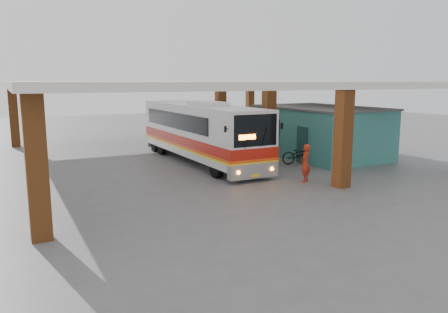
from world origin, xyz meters
TOP-DOWN VIEW (x-y plane):
  - ground at (0.00, 0.00)m, footprint 90.00×90.00m
  - brick_columns at (1.43, 5.00)m, footprint 20.10×21.60m
  - canopy_roof at (0.50, 6.50)m, footprint 21.00×23.00m
  - shop_building at (7.49, 4.00)m, footprint 5.20×8.20m
  - coach_bus at (-0.10, 5.45)m, footprint 2.74×12.30m
  - motorcycle at (4.70, 2.26)m, footprint 2.31×1.34m
  - pedestrian at (2.17, -1.45)m, footprint 0.77×0.74m
  - red_chair at (4.58, 5.84)m, footprint 0.50×0.50m

SIDE VIEW (x-z plane):
  - ground at x=0.00m, z-range 0.00..0.00m
  - red_chair at x=4.58m, z-range -0.03..0.85m
  - motorcycle at x=4.70m, z-range 0.00..1.15m
  - pedestrian at x=2.17m, z-range 0.00..1.78m
  - shop_building at x=7.49m, z-range 0.01..3.12m
  - coach_bus at x=-0.10m, z-range -0.01..3.56m
  - brick_columns at x=1.43m, z-range 0.00..4.35m
  - canopy_roof at x=0.50m, z-range 4.35..4.65m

